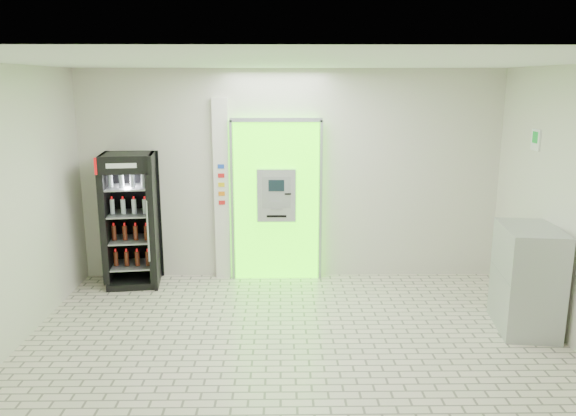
{
  "coord_description": "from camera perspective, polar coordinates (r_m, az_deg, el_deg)",
  "views": [
    {
      "loc": [
        -0.14,
        -5.44,
        2.82
      ],
      "look_at": [
        -0.05,
        1.2,
        1.32
      ],
      "focal_mm": 35.0,
      "sensor_mm": 36.0,
      "label": 1
    }
  ],
  "objects": [
    {
      "name": "ground",
      "position": [
        6.13,
        0.65,
        -14.66
      ],
      "size": [
        6.0,
        6.0,
        0.0
      ],
      "primitive_type": "plane",
      "color": "beige",
      "rests_on": "ground"
    },
    {
      "name": "room_shell",
      "position": [
        5.53,
        0.7,
        2.56
      ],
      "size": [
        6.0,
        6.0,
        6.0
      ],
      "color": "beige",
      "rests_on": "ground"
    },
    {
      "name": "beverage_cooler",
      "position": [
        8.13,
        -15.59,
        -1.42
      ],
      "size": [
        0.77,
        0.72,
        1.86
      ],
      "rotation": [
        0.0,
        0.0,
        0.13
      ],
      "color": "black",
      "rests_on": "ground"
    },
    {
      "name": "exit_sign",
      "position": [
        7.55,
        23.87,
        6.37
      ],
      "size": [
        0.02,
        0.22,
        0.26
      ],
      "color": "white",
      "rests_on": "room_shell"
    },
    {
      "name": "atm_assembly",
      "position": [
        8.02,
        -1.18,
        0.89
      ],
      "size": [
        1.3,
        0.24,
        2.33
      ],
      "color": "#3DFF04",
      "rests_on": "ground"
    },
    {
      "name": "steel_cabinet",
      "position": [
        7.04,
        23.12,
        -6.63
      ],
      "size": [
        0.72,
        0.98,
        1.22
      ],
      "rotation": [
        0.0,
        0.0,
        -0.13
      ],
      "color": "#A5A8AD",
      "rests_on": "ground"
    },
    {
      "name": "pillar",
      "position": [
        8.07,
        -6.72,
        1.81
      ],
      "size": [
        0.22,
        0.11,
        2.6
      ],
      "color": "silver",
      "rests_on": "ground"
    }
  ]
}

